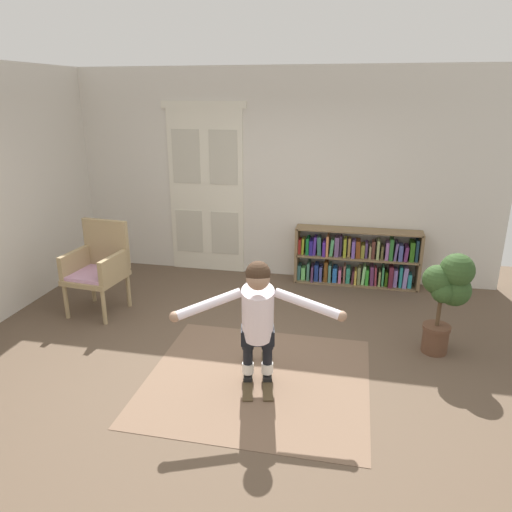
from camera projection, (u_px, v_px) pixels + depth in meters
name	position (u px, v px, depth m)	size (l,w,h in m)	color
ground_plane	(239.00, 364.00, 4.76)	(7.20, 7.20, 0.00)	brown
back_wall	(282.00, 176.00, 6.70)	(6.00, 0.10, 2.90)	beige
double_door	(206.00, 189.00, 6.93)	(1.22, 0.05, 2.45)	beige
rug	(258.00, 379.00, 4.49)	(2.05, 1.89, 0.01)	brown
bookshelf	(357.00, 260.00, 6.64)	(1.70, 0.30, 0.79)	brown
wicker_chair	(99.00, 265.00, 5.77)	(0.66, 0.66, 1.10)	tan
potted_plant	(447.00, 291.00, 4.72)	(0.48, 0.35, 1.09)	brown
skis_pair	(258.00, 375.00, 4.51)	(0.42, 0.78, 0.07)	#4F3F27
person_skier	(258.00, 313.00, 4.15)	(1.43, 0.70, 1.17)	white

